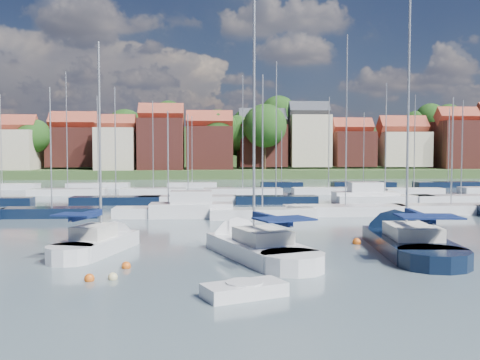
{
  "coord_description": "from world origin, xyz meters",
  "views": [
    {
      "loc": [
        -4.19,
        -25.49,
        5.54
      ],
      "look_at": [
        -1.55,
        14.0,
        3.47
      ],
      "focal_mm": 40.0,
      "sensor_mm": 36.0,
      "label": 1
    }
  ],
  "objects": [
    {
      "name": "buoy_g",
      "position": [
        -8.18,
        -2.21,
        0.0
      ],
      "size": [
        0.42,
        0.42,
        0.42
      ],
      "primitive_type": "sphere",
      "color": "beige",
      "rests_on": "ground"
    },
    {
      "name": "tender",
      "position": [
        -2.68,
        -5.34,
        0.26
      ],
      "size": [
        3.47,
        2.55,
        0.68
      ],
      "rotation": [
        0.0,
        0.0,
        0.39
      ],
      "color": "silver",
      "rests_on": "ground"
    },
    {
      "name": "ground",
      "position": [
        0.0,
        40.0,
        0.0
      ],
      "size": [
        260.0,
        260.0,
        0.0
      ],
      "primitive_type": "plane",
      "color": "#414F58",
      "rests_on": "ground"
    },
    {
      "name": "sailboat_centre",
      "position": [
        -1.85,
        3.76,
        0.35
      ],
      "size": [
        6.9,
        12.06,
        15.9
      ],
      "rotation": [
        0.0,
        0.0,
        1.92
      ],
      "color": "silver",
      "rests_on": "ground"
    },
    {
      "name": "buoy_c",
      "position": [
        -7.93,
        0.05,
        0.0
      ],
      "size": [
        0.45,
        0.45,
        0.45
      ],
      "primitive_type": "sphere",
      "color": "#D85914",
      "rests_on": "ground"
    },
    {
      "name": "buoy_e",
      "position": [
        4.98,
        5.95,
        0.0
      ],
      "size": [
        0.51,
        0.51,
        0.51
      ],
      "primitive_type": "sphere",
      "color": "#D85914",
      "rests_on": "ground"
    },
    {
      "name": "marina_field",
      "position": [
        1.91,
        35.15,
        0.43
      ],
      "size": [
        79.62,
        41.41,
        15.93
      ],
      "color": "silver",
      "rests_on": "ground"
    },
    {
      "name": "far_shore_town",
      "position": [
        2.23,
        132.67,
        4.61
      ],
      "size": [
        212.46,
        90.0,
        22.27
      ],
      "color": "#374C26",
      "rests_on": "ground"
    },
    {
      "name": "buoy_b",
      "position": [
        -9.14,
        -2.41,
        0.0
      ],
      "size": [
        0.44,
        0.44,
        0.44
      ],
      "primitive_type": "sphere",
      "color": "#D85914",
      "rests_on": "ground"
    },
    {
      "name": "sailboat_navy",
      "position": [
        7.42,
        5.3,
        0.35
      ],
      "size": [
        4.79,
        13.6,
        18.36
      ],
      "rotation": [
        0.0,
        0.0,
        1.47
      ],
      "color": "black",
      "rests_on": "ground"
    },
    {
      "name": "sailboat_left",
      "position": [
        -9.87,
        5.18,
        0.37
      ],
      "size": [
        4.95,
        9.48,
        12.59
      ],
      "rotation": [
        0.0,
        0.0,
        1.28
      ],
      "color": "silver",
      "rests_on": "ground"
    },
    {
      "name": "buoy_d",
      "position": [
        -0.26,
        -1.97,
        0.0
      ],
      "size": [
        0.51,
        0.51,
        0.51
      ],
      "primitive_type": "sphere",
      "color": "beige",
      "rests_on": "ground"
    }
  ]
}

